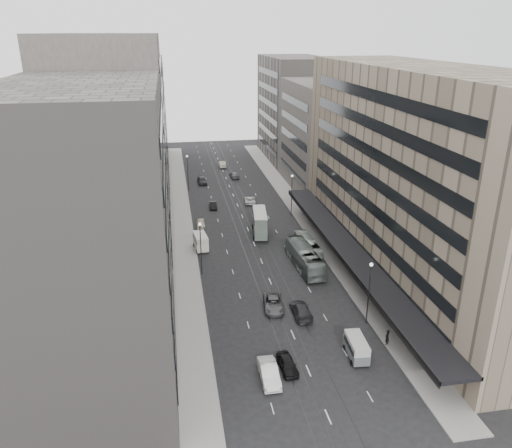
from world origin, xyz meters
TOP-DOWN VIEW (x-y plane):
  - ground at (0.00, 0.00)m, footprint 220.00×220.00m
  - sidewalk_right at (12.00, 37.50)m, footprint 4.00×125.00m
  - sidewalk_left at (-12.00, 37.50)m, footprint 4.00×125.00m
  - department_store at (21.45, 8.00)m, footprint 19.20×60.00m
  - building_right_mid at (21.50, 52.00)m, footprint 15.00×28.00m
  - building_right_far at (21.50, 82.00)m, footprint 15.00×32.00m
  - building_left_a at (-21.50, -8.00)m, footprint 15.00×28.00m
  - building_left_b at (-21.50, 19.00)m, footprint 15.00×26.00m
  - building_left_c at (-21.50, 46.00)m, footprint 15.00×28.00m
  - building_left_d at (-21.50, 79.00)m, footprint 15.00×38.00m
  - lamp_right_near at (9.70, -5.00)m, footprint 0.44×0.44m
  - lamp_right_far at (9.70, 35.00)m, footprint 0.44×0.44m
  - lamp_left_near at (-9.70, 12.00)m, footprint 0.44×0.44m
  - lamp_left_far at (-9.70, 55.00)m, footprint 0.44×0.44m
  - bus_near at (6.13, 11.56)m, footprint 3.44×12.22m
  - bus_far at (7.99, 16.40)m, footprint 2.41×9.77m
  - double_decker at (1.71, 25.95)m, footprint 3.27×8.20m
  - vw_microbus at (5.91, -11.55)m, footprint 2.24×4.49m
  - panel_van at (-9.20, 21.18)m, footprint 2.52×4.50m
  - sedan_0 at (-2.21, -12.42)m, footprint 1.93×4.32m
  - sedan_1 at (-4.49, -13.69)m, footprint 1.83×5.17m
  - sedan_2 at (-1.09, 0.40)m, footprint 3.17×5.72m
  - sedan_3 at (2.07, -1.93)m, footprint 2.31×5.44m
  - sedan_4 at (-8.50, 31.68)m, footprint 1.79×4.07m
  - sedan_5 at (-5.24, 41.76)m, footprint 1.54×4.07m
  - sedan_6 at (2.83, 43.79)m, footprint 2.89×5.14m
  - sedan_7 at (2.08, 63.96)m, footprint 2.19×4.89m
  - sedan_8 at (-6.22, 60.13)m, footprint 2.27×5.10m
  - sedan_9 at (0.19, 75.05)m, footprint 1.74×4.90m
  - pedestrian at (10.20, -10.06)m, footprint 0.85×0.80m

SIDE VIEW (x-z plane):
  - ground at x=0.00m, z-range 0.00..0.00m
  - sidewalk_right at x=12.00m, z-range 0.00..0.15m
  - sidewalk_left at x=-12.00m, z-range 0.00..0.15m
  - sedan_5 at x=-5.24m, z-range 0.00..1.33m
  - sedan_6 at x=2.83m, z-range 0.00..1.35m
  - sedan_4 at x=-8.50m, z-range 0.00..1.36m
  - sedan_7 at x=2.08m, z-range 0.00..1.39m
  - sedan_0 at x=-2.21m, z-range 0.00..1.44m
  - sedan_2 at x=-1.09m, z-range 0.00..1.51m
  - sedan_3 at x=2.07m, z-range 0.00..1.57m
  - sedan_9 at x=0.19m, z-range 0.00..1.61m
  - sedan_1 at x=-4.49m, z-range 0.00..1.70m
  - sedan_8 at x=-6.22m, z-range 0.00..1.70m
  - pedestrian at x=10.20m, z-range 0.15..2.10m
  - vw_microbus at x=5.91m, z-range 0.13..2.50m
  - bus_far at x=7.99m, z-range 0.00..2.71m
  - panel_van at x=-9.20m, z-range 0.14..2.85m
  - bus_near at x=6.13m, z-range 0.00..3.37m
  - double_decker at x=1.71m, z-range 0.17..4.54m
  - lamp_right_near at x=9.70m, z-range 1.04..9.36m
  - lamp_right_far at x=9.70m, z-range 1.04..9.36m
  - lamp_left_near at x=-9.70m, z-range 1.04..9.36m
  - lamp_left_far at x=-9.70m, z-range 1.04..9.36m
  - building_right_mid at x=21.50m, z-range 0.00..24.00m
  - building_left_c at x=-21.50m, z-range 0.00..25.00m
  - building_right_far at x=21.50m, z-range 0.00..28.00m
  - building_left_d at x=-21.50m, z-range 0.00..28.00m
  - department_store at x=21.45m, z-range -0.05..29.95m
  - building_left_a at x=-21.50m, z-range 0.00..30.00m
  - building_left_b at x=-21.50m, z-range 0.00..34.00m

